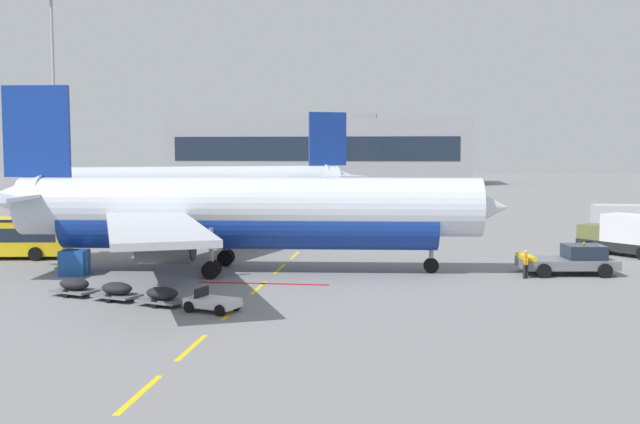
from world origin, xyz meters
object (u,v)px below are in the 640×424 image
(apron_light_mast_near, at_px, (53,79))
(ground_crew_worker, at_px, (526,262))
(baggage_train, at_px, (140,293))
(uld_cargo_container, at_px, (74,263))
(pushback_tug, at_px, (571,260))
(catering_truck, at_px, (628,234))
(airliner_mid_left, at_px, (210,187))
(fuel_service_truck, at_px, (630,222))
(airliner_foreground, at_px, (240,212))

(apron_light_mast_near, bearing_deg, ground_crew_worker, -37.37)
(ground_crew_worker, height_order, apron_light_mast_near, apron_light_mast_near)
(baggage_train, xyz_separation_m, uld_cargo_container, (-7.34, 7.95, 0.27))
(uld_cargo_container, relative_size, apron_light_mast_near, 0.07)
(pushback_tug, distance_m, ground_crew_worker, 3.76)
(catering_truck, bearing_deg, apron_light_mast_near, 155.68)
(uld_cargo_container, bearing_deg, pushback_tug, 7.68)
(pushback_tug, bearing_deg, uld_cargo_container, -172.32)
(pushback_tug, height_order, ground_crew_worker, pushback_tug)
(catering_truck, xyz_separation_m, baggage_train, (-30.35, -21.47, -1.11))
(airliner_mid_left, xyz_separation_m, apron_light_mast_near, (-20.90, 6.48, 12.44))
(airliner_mid_left, height_order, catering_truck, airliner_mid_left)
(fuel_service_truck, bearing_deg, uld_cargo_container, -149.80)
(catering_truck, relative_size, apron_light_mast_near, 0.26)
(catering_truck, height_order, apron_light_mast_near, apron_light_mast_near)
(catering_truck, bearing_deg, baggage_train, -144.73)
(airliner_mid_left, height_order, uld_cargo_container, airliner_mid_left)
(airliner_foreground, relative_size, catering_truck, 5.12)
(fuel_service_truck, distance_m, uld_cargo_container, 47.05)
(airliner_foreground, xyz_separation_m, pushback_tug, (21.36, 1.65, -3.05))
(baggage_train, bearing_deg, apron_light_mast_near, 120.72)
(pushback_tug, height_order, fuel_service_truck, fuel_service_truck)
(airliner_foreground, height_order, catering_truck, airliner_foreground)
(baggage_train, bearing_deg, catering_truck, 35.27)
(airliner_mid_left, bearing_deg, fuel_service_truck, -13.71)
(fuel_service_truck, bearing_deg, apron_light_mast_near, 165.08)
(airliner_foreground, distance_m, catering_truck, 29.62)
(fuel_service_truck, bearing_deg, airliner_foreground, -145.31)
(ground_crew_worker, relative_size, apron_light_mast_near, 0.07)
(airliner_mid_left, height_order, fuel_service_truck, airliner_mid_left)
(airliner_foreground, bearing_deg, airliner_mid_left, 108.84)
(airliner_foreground, relative_size, ground_crew_worker, 19.45)
(catering_truck, height_order, ground_crew_worker, catering_truck)
(airliner_mid_left, height_order, baggage_train, airliner_mid_left)
(airliner_mid_left, height_order, ground_crew_worker, airliner_mid_left)
(airliner_foreground, xyz_separation_m, ground_crew_worker, (18.23, -0.44, -2.92))
(apron_light_mast_near, bearing_deg, uld_cargo_container, -62.11)
(pushback_tug, bearing_deg, airliner_foreground, -175.59)
(airliner_foreground, bearing_deg, ground_crew_worker, -1.37)
(pushback_tug, height_order, baggage_train, pushback_tug)
(uld_cargo_container, bearing_deg, baggage_train, -47.31)
(baggage_train, height_order, apron_light_mast_near, apron_light_mast_near)
(airliner_foreground, height_order, apron_light_mast_near, apron_light_mast_near)
(fuel_service_truck, height_order, baggage_train, fuel_service_truck)
(catering_truck, distance_m, ground_crew_worker, 14.62)
(baggage_train, distance_m, ground_crew_worker, 23.45)
(airliner_mid_left, height_order, apron_light_mast_near, apron_light_mast_near)
(ground_crew_worker, bearing_deg, pushback_tug, 33.74)
(catering_truck, bearing_deg, uld_cargo_container, -160.28)
(baggage_train, relative_size, uld_cargo_container, 6.49)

